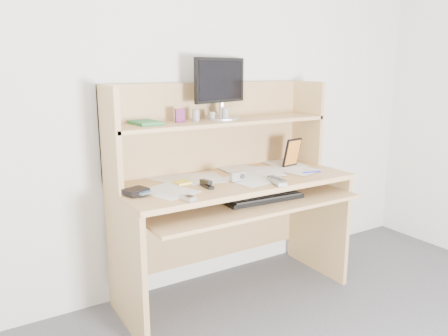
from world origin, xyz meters
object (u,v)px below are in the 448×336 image
tv_remote (277,181)px  monitor (221,87)px  desk (227,184)px  keyboard (262,197)px  game_case (292,152)px

tv_remote → monitor: (-0.12, 0.41, 0.51)m
desk → keyboard: (0.08, -0.26, -0.03)m
keyboard → game_case: game_case is taller
desk → monitor: size_ratio=3.40×
tv_remote → desk: bearing=132.7°
desk → monitor: bearing=79.2°
keyboard → monitor: size_ratio=1.16×
keyboard → tv_remote: bearing=-33.6°
keyboard → game_case: (0.41, 0.23, 0.18)m
tv_remote → game_case: bearing=56.6°
game_case → monitor: size_ratio=0.45×
tv_remote → game_case: 0.45m
desk → game_case: (0.48, -0.03, 0.15)m
tv_remote → monitor: monitor is taller
tv_remote → monitor: size_ratio=0.46×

